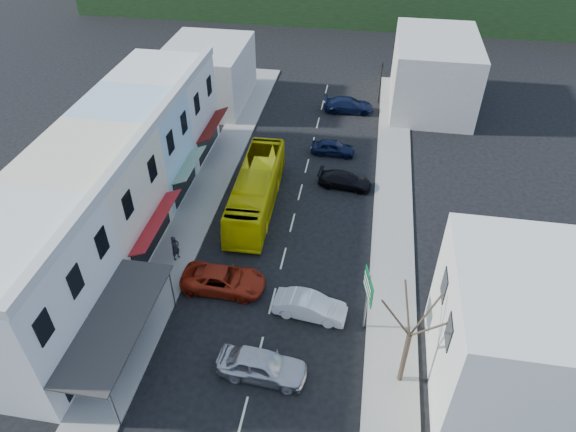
% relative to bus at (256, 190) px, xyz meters
% --- Properties ---
extents(ground, '(120.00, 120.00, 0.00)m').
position_rel_bus_xyz_m(ground, '(3.07, -9.54, -1.55)').
color(ground, black).
rests_on(ground, ground).
extents(sidewalk_left, '(3.00, 52.00, 0.15)m').
position_rel_bus_xyz_m(sidewalk_left, '(-4.43, 0.46, -1.48)').
color(sidewalk_left, gray).
rests_on(sidewalk_left, ground).
extents(sidewalk_right, '(3.00, 52.00, 0.15)m').
position_rel_bus_xyz_m(sidewalk_right, '(10.57, 0.46, -1.48)').
color(sidewalk_right, gray).
rests_on(sidewalk_right, ground).
extents(shopfront_row, '(8.25, 30.00, 8.00)m').
position_rel_bus_xyz_m(shopfront_row, '(-9.42, -4.54, 2.45)').
color(shopfront_row, silver).
rests_on(shopfront_row, ground).
extents(right_building, '(8.00, 9.00, 8.00)m').
position_rel_bus_xyz_m(right_building, '(16.57, -13.54, 2.45)').
color(right_building, silver).
rests_on(right_building, ground).
extents(distant_block_left, '(8.00, 10.00, 6.00)m').
position_rel_bus_xyz_m(distant_block_left, '(-8.93, 17.46, 1.45)').
color(distant_block_left, '#B7B2A8').
rests_on(distant_block_left, ground).
extents(distant_block_right, '(8.00, 12.00, 7.00)m').
position_rel_bus_xyz_m(distant_block_right, '(14.07, 20.46, 1.95)').
color(distant_block_right, '#B7B2A8').
rests_on(distant_block_right, ground).
extents(bus, '(2.81, 11.66, 3.10)m').
position_rel_bus_xyz_m(bus, '(0.00, 0.00, 0.00)').
color(bus, yellow).
rests_on(bus, ground).
extents(car_silver, '(4.51, 2.08, 1.40)m').
position_rel_bus_xyz_m(car_silver, '(3.57, -14.96, -0.85)').
color(car_silver, silver).
rests_on(car_silver, ground).
extents(car_white, '(4.56, 2.25, 1.40)m').
position_rel_bus_xyz_m(car_white, '(5.57, -10.26, -0.85)').
color(car_white, silver).
rests_on(car_white, ground).
extents(car_red, '(4.61, 1.92, 1.40)m').
position_rel_bus_xyz_m(car_red, '(-0.23, -8.96, -0.85)').
color(car_red, '#9A200E').
rests_on(car_red, ground).
extents(car_black_near, '(4.65, 2.25, 1.40)m').
position_rel_bus_xyz_m(car_black_near, '(6.58, 3.86, -0.85)').
color(car_black_near, black).
rests_on(car_black_near, ground).
extents(car_navy_mid, '(4.44, 1.90, 1.40)m').
position_rel_bus_xyz_m(car_navy_mid, '(5.11, 8.80, -0.85)').
color(car_navy_mid, black).
rests_on(car_navy_mid, ground).
extents(car_navy_far, '(4.62, 2.17, 1.40)m').
position_rel_bus_xyz_m(car_navy_far, '(5.87, 17.41, -0.85)').
color(car_navy_far, black).
rests_on(car_navy_far, ground).
extents(pedestrian_left, '(0.61, 0.71, 1.70)m').
position_rel_bus_xyz_m(pedestrian_left, '(-4.15, -6.89, -0.55)').
color(pedestrian_left, black).
rests_on(pedestrian_left, sidewalk_left).
extents(direction_sign, '(1.15, 2.10, 4.43)m').
position_rel_bus_xyz_m(direction_sign, '(8.87, -10.75, 0.67)').
color(direction_sign, '#065726').
rests_on(direction_sign, ground).
extents(street_tree, '(4.04, 4.04, 7.67)m').
position_rel_bus_xyz_m(street_tree, '(11.02, -14.08, 2.28)').
color(street_tree, '#36291E').
rests_on(street_tree, ground).
extents(traffic_signal, '(0.76, 1.04, 4.42)m').
position_rel_bus_xyz_m(traffic_signal, '(8.87, 19.99, 0.66)').
color(traffic_signal, black).
rests_on(traffic_signal, ground).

